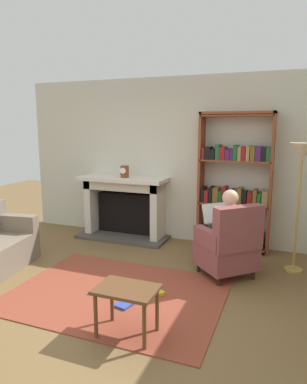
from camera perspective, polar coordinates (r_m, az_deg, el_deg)
ground at (r=4.01m, az=-7.99°, el=-17.88°), size 14.00×14.00×0.00m
back_wall at (r=5.90m, az=3.89°, el=5.18°), size 5.60×0.10×2.70m
area_rug at (r=4.24m, az=-5.93°, el=-16.07°), size 2.40×1.80×0.01m
fireplace at (r=6.11m, az=-4.63°, el=-2.09°), size 1.56×0.64×1.06m
mantel_clock at (r=5.90m, az=-4.72°, el=3.32°), size 0.14×0.14×0.20m
bookshelf at (r=5.52m, az=13.01°, el=0.72°), size 1.10×0.32×2.12m
armchair_reading at (r=4.58m, az=12.20°, el=-8.51°), size 0.89×0.89×0.97m
seated_reader at (r=4.61m, az=11.46°, el=-5.78°), size 0.58×0.58×1.14m
side_table at (r=3.33m, az=-4.38°, el=-16.41°), size 0.56×0.39×0.47m
scattered_books at (r=4.21m, az=-4.75°, el=-15.93°), size 0.84×0.61×0.04m
floor_lamp at (r=4.83m, az=22.90°, el=4.31°), size 0.32×0.32×1.70m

